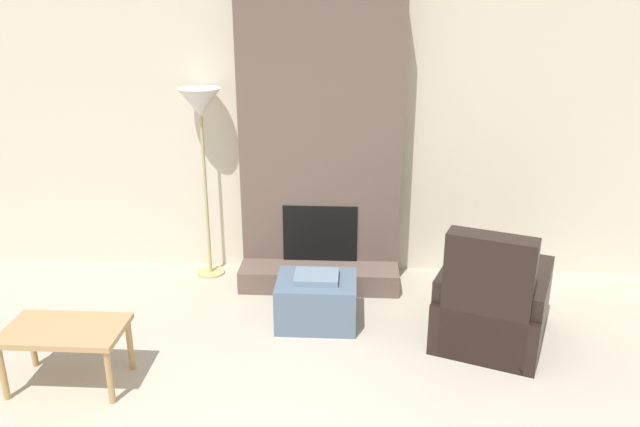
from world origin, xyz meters
name	(u,v)px	position (x,y,z in m)	size (l,w,h in m)	color
wall_back	(322,140)	(0.00, 3.24, 1.30)	(7.18, 0.06, 2.60)	beige
fireplace	(321,157)	(0.00, 3.02, 1.19)	(1.48, 0.67, 2.60)	brown
ottoman	(317,300)	(0.02, 2.08, 0.20)	(0.66, 0.53, 0.44)	slate
armchair	(491,307)	(1.41, 1.87, 0.30)	(1.09, 1.19, 1.01)	black
side_table	(65,335)	(-1.67, 1.11, 0.39)	(0.82, 0.48, 0.45)	tan
floor_lamp_left	(200,112)	(-1.09, 2.99, 1.61)	(0.39, 0.39, 1.82)	tan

